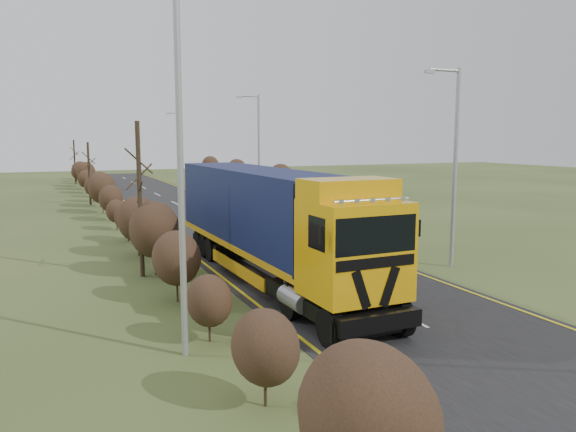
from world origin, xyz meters
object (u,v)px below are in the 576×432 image
(car_red_hatchback, at_px, (275,205))
(car_blue_sedan, at_px, (297,198))
(streetlight_near, at_px, (453,160))
(speed_sign, at_px, (278,197))
(lorry, at_px, (269,218))

(car_red_hatchback, height_order, car_blue_sedan, car_blue_sedan)
(streetlight_near, xyz_separation_m, speed_sign, (-1.33, 15.68, -3.01))
(car_red_hatchback, relative_size, car_blue_sedan, 0.89)
(streetlight_near, bearing_deg, lorry, 174.36)
(car_red_hatchback, height_order, streetlight_near, streetlight_near)
(speed_sign, bearing_deg, lorry, -113.78)
(lorry, relative_size, streetlight_near, 1.88)
(lorry, relative_size, car_blue_sedan, 3.58)
(speed_sign, bearing_deg, streetlight_near, -85.16)
(lorry, relative_size, speed_sign, 7.12)
(streetlight_near, relative_size, speed_sign, 3.78)
(car_red_hatchback, bearing_deg, streetlight_near, 107.58)
(car_red_hatchback, xyz_separation_m, speed_sign, (-0.83, -2.68, 0.85))
(car_blue_sedan, bearing_deg, car_red_hatchback, 47.87)
(lorry, distance_m, car_blue_sedan, 23.23)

